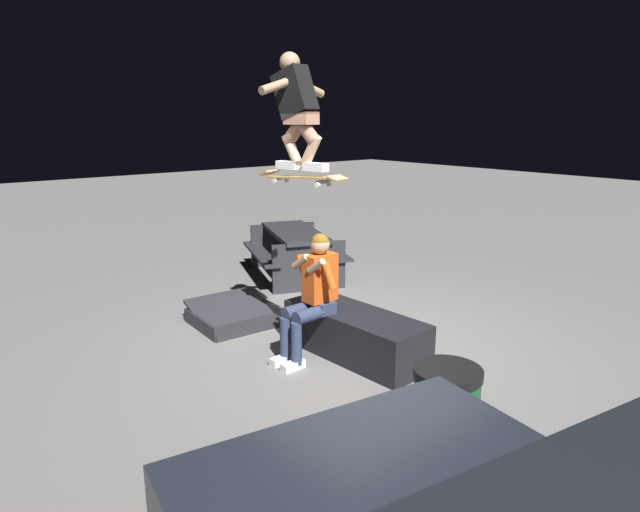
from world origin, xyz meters
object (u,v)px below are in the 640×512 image
skater_airborne (297,106)px  picnic_table_back (295,246)px  person_sitting_on_ledge (312,291)px  skateboard (302,177)px  kicker_ramp (236,318)px  ledge_box_main (355,334)px  trash_bin (445,423)px

skater_airborne → picnic_table_back: (2.35, -1.72, -2.07)m
person_sitting_on_ledge → skateboard: 1.16m
kicker_ramp → ledge_box_main: bearing=-164.6°
trash_bin → skateboard: bearing=-13.0°
ledge_box_main → kicker_ramp: ledge_box_main is taller
skateboard → skater_airborne: (0.06, 0.01, 0.69)m
skater_airborne → picnic_table_back: 3.57m
kicker_ramp → picnic_table_back: picnic_table_back is taller
person_sitting_on_ledge → skater_airborne: skater_airborne is taller
person_sitting_on_ledge → kicker_ramp: 1.57m
picnic_table_back → trash_bin: bearing=154.5°
ledge_box_main → person_sitting_on_ledge: bearing=55.6°
person_sitting_on_ledge → kicker_ramp: (1.41, 0.09, -0.68)m
person_sitting_on_ledge → picnic_table_back: size_ratio=0.64×
skater_airborne → picnic_table_back: size_ratio=0.54×
picnic_table_back → trash_bin: (-4.69, 2.24, -0.09)m
kicker_ramp → picnic_table_back: bearing=-57.5°
kicker_ramp → picnic_table_back: size_ratio=0.51×
kicker_ramp → trash_bin: 3.60m
kicker_ramp → trash_bin: trash_bin is taller
skateboard → skater_airborne: skater_airborne is taller
skater_airborne → kicker_ramp: size_ratio=1.06×
ledge_box_main → person_sitting_on_ledge: person_sitting_on_ledge is taller
skateboard → kicker_ramp: bearing=3.2°
skater_airborne → picnic_table_back: bearing=-36.3°
person_sitting_on_ledge → skater_airborne: 1.85m
person_sitting_on_ledge → skater_airborne: size_ratio=1.18×
skater_airborne → ledge_box_main: bearing=-138.7°
kicker_ramp → skateboard: bearing=-176.8°
skateboard → trash_bin: bearing=167.0°
skater_airborne → trash_bin: size_ratio=1.36×
ledge_box_main → skater_airborne: (0.45, 0.40, 2.33)m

